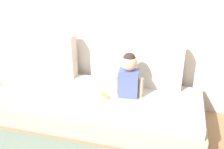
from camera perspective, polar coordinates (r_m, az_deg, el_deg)
The scene contains 7 objects.
ground_plane at distance 3.13m, azimuth -3.24°, elevation -9.76°, with size 12.00×12.00×0.00m, color #93704C.
back_wall at distance 3.18m, azimuth -0.45°, elevation 15.40°, with size 5.61×0.10×2.52m, color silver.
couch at distance 3.04m, azimuth -3.32°, elevation -7.03°, with size 2.41×0.88×0.35m.
throw_pillow_left at distance 3.37m, azimuth -12.46°, elevation 4.22°, with size 0.53×0.16×0.55m, color #C1B29E.
throw_pillow_right at distance 3.02m, azimuth 10.61°, elevation 1.79°, with size 0.53×0.16×0.53m, color beige.
toddler at distance 2.77m, azimuth 3.77°, elevation -0.03°, with size 0.33×0.18×0.51m.
banana at distance 2.85m, azimuth -1.72°, elevation -4.62°, with size 0.17×0.04×0.04m, color yellow.
Camera 1 is at (0.85, -2.45, 1.75)m, focal length 41.01 mm.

